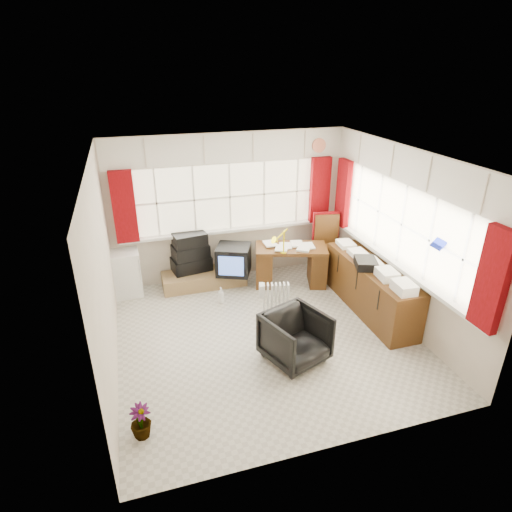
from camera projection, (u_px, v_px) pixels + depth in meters
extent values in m
plane|color=beige|center=(266.00, 336.00, 6.01)|extent=(4.00, 4.00, 0.00)
plane|color=beige|center=(230.00, 208.00, 7.22)|extent=(4.00, 0.00, 4.00)
plane|color=beige|center=(338.00, 345.00, 3.74)|extent=(4.00, 0.00, 4.00)
plane|color=beige|center=(103.00, 276.00, 4.96)|extent=(0.00, 4.00, 4.00)
plane|color=beige|center=(402.00, 238.00, 6.01)|extent=(0.00, 4.00, 4.00)
plane|color=white|center=(268.00, 157.00, 4.96)|extent=(4.00, 4.00, 0.00)
plane|color=#FFF1C9|center=(230.00, 197.00, 7.12)|extent=(3.60, 0.00, 3.60)
cube|color=white|center=(231.00, 230.00, 7.33)|extent=(3.70, 0.12, 0.05)
cube|color=white|center=(157.00, 203.00, 6.80)|extent=(0.03, 0.02, 1.10)
cube|color=white|center=(194.00, 200.00, 6.95)|extent=(0.03, 0.02, 1.10)
cube|color=white|center=(230.00, 197.00, 7.11)|extent=(0.03, 0.02, 1.10)
cube|color=white|center=(264.00, 194.00, 7.27)|extent=(0.03, 0.02, 1.10)
cube|color=white|center=(297.00, 191.00, 7.43)|extent=(0.03, 0.02, 1.10)
plane|color=#FFF1C9|center=(402.00, 225.00, 5.92)|extent=(0.00, 3.60, 3.60)
cube|color=white|center=(394.00, 263.00, 6.15)|extent=(0.12, 3.70, 0.05)
cube|color=white|center=(464.00, 260.00, 4.88)|extent=(0.02, 0.03, 1.10)
cube|color=white|center=(430.00, 241.00, 5.40)|extent=(0.02, 0.03, 1.10)
cube|color=white|center=(402.00, 225.00, 5.92)|extent=(0.02, 0.03, 1.10)
cube|color=white|center=(378.00, 211.00, 6.44)|extent=(0.02, 0.03, 1.10)
cube|color=white|center=(359.00, 200.00, 6.96)|extent=(0.02, 0.03, 1.10)
cube|color=maroon|center=(124.00, 207.00, 6.60)|extent=(0.35, 0.10, 1.15)
cube|color=maroon|center=(320.00, 190.00, 7.47)|extent=(0.35, 0.10, 1.15)
cube|color=maroon|center=(343.00, 193.00, 7.29)|extent=(0.10, 0.35, 1.15)
cube|color=maroon|center=(492.00, 280.00, 4.42)|extent=(0.10, 0.35, 1.15)
cube|color=silver|center=(229.00, 148.00, 6.77)|extent=(3.95, 0.08, 0.48)
cube|color=silver|center=(410.00, 167.00, 5.58)|extent=(0.08, 3.95, 0.48)
cube|color=#543113|center=(291.00, 248.00, 7.16)|extent=(1.30, 0.90, 0.05)
cube|color=#543113|center=(264.00, 267.00, 7.30)|extent=(0.41, 0.58, 0.63)
cube|color=#543113|center=(317.00, 267.00, 7.30)|extent=(0.41, 0.58, 0.63)
cube|color=white|center=(291.00, 246.00, 7.14)|extent=(0.27, 0.32, 0.02)
cube|color=white|center=(291.00, 246.00, 7.14)|extent=(0.27, 0.32, 0.02)
cube|color=white|center=(291.00, 246.00, 7.14)|extent=(0.27, 0.32, 0.02)
cube|color=white|center=(291.00, 246.00, 7.14)|extent=(0.27, 0.32, 0.02)
cube|color=white|center=(291.00, 245.00, 7.13)|extent=(0.27, 0.32, 0.02)
cube|color=white|center=(291.00, 245.00, 7.13)|extent=(0.27, 0.32, 0.02)
cylinder|color=#FEED0A|center=(283.00, 252.00, 6.92)|extent=(0.10, 0.10, 0.02)
cylinder|color=#FEED0A|center=(284.00, 242.00, 6.84)|extent=(0.02, 0.02, 0.37)
cone|color=#FEED0A|center=(284.00, 233.00, 6.78)|extent=(0.16, 0.14, 0.15)
cube|color=black|center=(326.00, 277.00, 7.60)|extent=(0.55, 0.55, 0.04)
cylinder|color=silver|center=(327.00, 264.00, 7.49)|extent=(0.06, 0.06, 0.55)
cube|color=#543113|center=(329.00, 249.00, 7.37)|extent=(0.53, 0.51, 0.06)
cube|color=#543113|center=(326.00, 228.00, 7.46)|extent=(0.43, 0.12, 0.53)
cube|color=maroon|center=(326.00, 227.00, 7.45)|extent=(0.47, 0.14, 0.55)
imported|color=black|center=(295.00, 338.00, 5.40)|extent=(0.92, 0.93, 0.66)
cube|color=white|center=(275.00, 316.00, 6.39)|extent=(0.42, 0.24, 0.08)
cube|color=white|center=(264.00, 300.00, 6.25)|extent=(0.05, 0.12, 0.51)
cube|color=white|center=(268.00, 299.00, 6.26)|extent=(0.05, 0.12, 0.51)
cube|color=white|center=(272.00, 299.00, 6.26)|extent=(0.05, 0.12, 0.51)
cube|color=white|center=(276.00, 299.00, 6.26)|extent=(0.05, 0.12, 0.51)
cube|color=white|center=(280.00, 299.00, 6.27)|extent=(0.05, 0.12, 0.51)
cube|color=white|center=(284.00, 299.00, 6.27)|extent=(0.05, 0.12, 0.51)
cube|color=white|center=(288.00, 299.00, 6.27)|extent=(0.05, 0.12, 0.51)
cube|color=#543113|center=(370.00, 288.00, 6.48)|extent=(0.50, 2.00, 0.75)
cube|color=white|center=(404.00, 289.00, 5.60)|extent=(0.24, 0.32, 0.10)
cube|color=white|center=(387.00, 275.00, 5.95)|extent=(0.24, 0.32, 0.10)
cube|color=white|center=(372.00, 263.00, 6.29)|extent=(0.24, 0.32, 0.10)
cube|color=white|center=(358.00, 253.00, 6.64)|extent=(0.24, 0.32, 0.10)
cube|color=white|center=(346.00, 243.00, 6.99)|extent=(0.24, 0.32, 0.10)
cube|color=black|center=(366.00, 263.00, 6.27)|extent=(0.40, 0.46, 0.13)
cube|color=brown|center=(204.00, 279.00, 7.30)|extent=(1.40, 0.50, 0.25)
cube|color=black|center=(234.00, 260.00, 7.13)|extent=(0.69, 0.66, 0.49)
cube|color=#5179E6|center=(231.00, 266.00, 6.90)|extent=(0.38, 0.18, 0.33)
cube|color=black|center=(191.00, 263.00, 7.29)|extent=(0.70, 0.50, 0.23)
cube|color=black|center=(190.00, 251.00, 7.19)|extent=(0.64, 0.47, 0.22)
cube|color=black|center=(190.00, 239.00, 7.10)|extent=(0.59, 0.44, 0.21)
cube|color=white|center=(126.00, 273.00, 6.94)|extent=(0.46, 0.46, 0.75)
cube|color=silver|center=(140.00, 271.00, 6.76)|extent=(0.02, 0.02, 0.40)
imported|color=white|center=(221.00, 295.00, 6.77)|extent=(0.11, 0.11, 0.27)
imported|color=#86C9C5|center=(240.00, 278.00, 7.37)|extent=(0.13, 0.13, 0.20)
imported|color=black|center=(141.00, 422.00, 4.33)|extent=(0.27, 0.27, 0.38)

